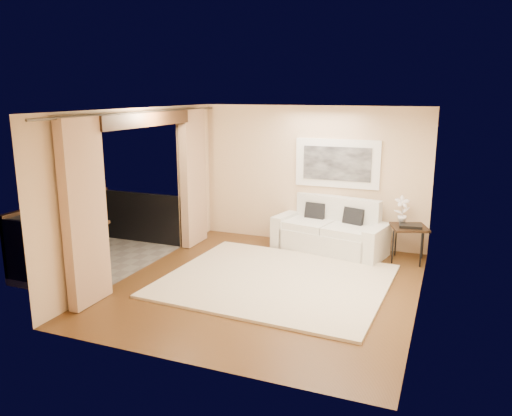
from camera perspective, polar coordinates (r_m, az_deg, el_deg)
The scene contains 18 objects.
floor at distance 7.90m, azimuth 1.26°, elevation -8.80°, with size 5.00×5.00×0.00m, color brown.
room_shell at distance 8.32m, azimuth -12.75°, elevation 9.85°, with size 5.00×6.40×5.00m.
balcony at distance 9.44m, azimuth -17.96°, elevation -4.61°, with size 1.81×2.60×1.17m.
curtains at distance 8.45m, azimuth -12.23°, elevation 1.82°, with size 0.16×4.80×2.64m.
artwork at distance 9.65m, azimuth 9.26°, elevation 5.04°, with size 1.62×0.07×0.92m.
rug at distance 8.03m, azimuth 2.28°, elevation -8.27°, with size 3.40×2.96×0.04m, color beige.
sofa at distance 9.55m, azimuth 8.58°, elevation -2.79°, with size 2.22×1.31×1.00m.
side_table at distance 9.20m, azimuth 17.10°, elevation -2.34°, with size 0.75×0.75×0.64m.
tray at distance 9.12m, azimuth 17.24°, elevation -1.95°, with size 0.38×0.28×0.05m, color black.
orchid at distance 9.25m, azimuth 16.36°, elevation -0.21°, with size 0.27×0.18×0.51m, color white.
bistro_table at distance 9.03m, azimuth -19.27°, elevation -2.01°, with size 0.78×0.78×0.79m.
balcony_chair_far at distance 9.59m, azimuth -18.65°, elevation -1.74°, with size 0.53×0.54×1.03m.
balcony_chair_near at distance 8.41m, azimuth -19.74°, elevation -4.38°, with size 0.42×0.43×0.92m.
ice_bucket at distance 9.17m, azimuth -19.50°, elevation -0.63°, with size 0.18×0.18×0.20m, color silver.
candle at distance 9.08m, azimuth -18.64°, elevation -1.13°, with size 0.06×0.06×0.07m, color #EA3E14.
vase at distance 8.85m, azimuth -20.05°, elevation -1.22°, with size 0.04×0.04×0.18m, color silver.
glass_a at distance 8.80m, azimuth -18.90°, elevation -1.41°, with size 0.06×0.06×0.12m, color white.
glass_b at distance 8.90m, azimuth -18.31°, elevation -1.20°, with size 0.06×0.06×0.12m, color silver.
Camera 1 is at (2.54, -6.87, 2.96)m, focal length 35.00 mm.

